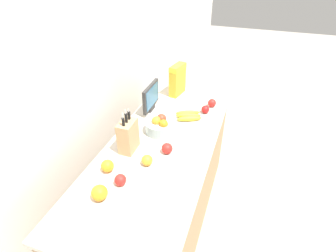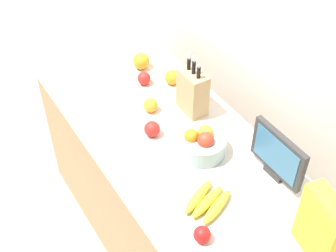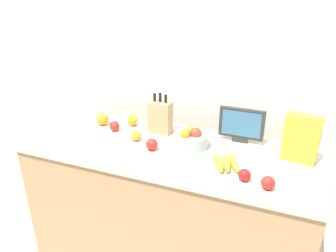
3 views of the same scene
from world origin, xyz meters
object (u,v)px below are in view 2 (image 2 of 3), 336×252
at_px(banana_bunch, 207,202).
at_px(orange_front_center, 172,77).
at_px(knife_block, 193,92).
at_px(apple_rightmost, 144,78).
at_px(apple_front, 202,234).
at_px(small_monitor, 278,155).
at_px(cereal_box, 323,225).
at_px(apple_middle, 152,129).
at_px(fruit_bowl, 202,143).
at_px(orange_mid_right, 141,61).
at_px(orange_near_bowl, 151,105).

bearing_deg(banana_bunch, orange_front_center, 157.62).
xyz_separation_m(knife_block, apple_rightmost, (-0.30, -0.09, -0.08)).
xyz_separation_m(banana_bunch, orange_front_center, (-0.73, 0.30, 0.02)).
height_order(banana_bunch, apple_front, apple_front).
distance_m(small_monitor, apple_front, 0.45).
bearing_deg(cereal_box, apple_middle, -155.89).
xyz_separation_m(knife_block, orange_front_center, (-0.23, 0.03, -0.07)).
bearing_deg(cereal_box, apple_front, -116.88).
bearing_deg(fruit_bowl, banana_bunch, -30.46).
bearing_deg(fruit_bowl, apple_rightmost, 176.82).
bearing_deg(small_monitor, orange_mid_right, -174.69).
bearing_deg(apple_rightmost, small_monitor, 9.96).
relative_size(knife_block, fruit_bowl, 1.51).
bearing_deg(orange_near_bowl, apple_rightmost, 158.50).
relative_size(small_monitor, apple_middle, 3.83).
distance_m(small_monitor, apple_rightmost, 0.84).
height_order(fruit_bowl, banana_bunch, fruit_bowl).
relative_size(cereal_box, apple_middle, 3.81).
bearing_deg(small_monitor, banana_bunch, -93.24).
relative_size(apple_rightmost, orange_near_bowl, 0.97).
distance_m(small_monitor, cereal_box, 0.37).
height_order(knife_block, orange_front_center, knife_block).
bearing_deg(small_monitor, knife_block, -174.25).
bearing_deg(cereal_box, fruit_bowl, -163.14).
distance_m(cereal_box, orange_front_center, 1.11).
distance_m(knife_block, orange_near_bowl, 0.21).
relative_size(fruit_bowl, orange_near_bowl, 2.93).
xyz_separation_m(fruit_bowl, orange_front_center, (-0.48, 0.15, -0.01)).
height_order(banana_bunch, orange_near_bowl, orange_near_bowl).
xyz_separation_m(small_monitor, apple_rightmost, (-0.82, -0.14, -0.09)).
xyz_separation_m(cereal_box, orange_front_center, (-1.10, 0.09, -0.11)).
relative_size(knife_block, apple_rightmost, 4.53).
height_order(apple_rightmost, orange_mid_right, orange_mid_right).
distance_m(knife_block, banana_bunch, 0.58).
height_order(small_monitor, banana_bunch, small_monitor).
distance_m(fruit_bowl, apple_middle, 0.24).
distance_m(banana_bunch, orange_near_bowl, 0.61).
xyz_separation_m(small_monitor, orange_near_bowl, (-0.62, -0.22, -0.09)).
relative_size(knife_block, orange_front_center, 4.02).
bearing_deg(fruit_bowl, knife_block, 154.36).
bearing_deg(apple_front, orange_near_bowl, 163.97).
bearing_deg(apple_middle, apple_rightmost, 155.59).
height_order(knife_block, small_monitor, knife_block).
bearing_deg(apple_rightmost, orange_mid_right, 156.34).
bearing_deg(orange_mid_right, apple_rightmost, -23.66).
bearing_deg(orange_front_center, cereal_box, -4.92).
relative_size(small_monitor, apple_rightmost, 4.05).
distance_m(knife_block, orange_front_center, 0.24).
bearing_deg(apple_middle, apple_front, -12.60).
bearing_deg(orange_near_bowl, cereal_box, 6.38).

